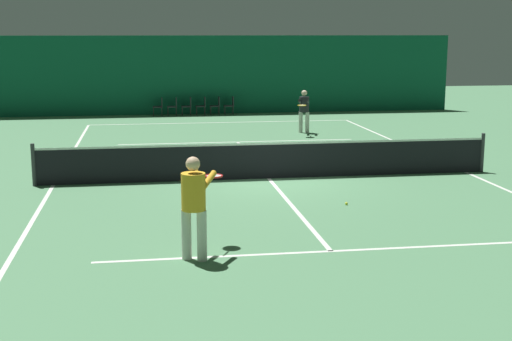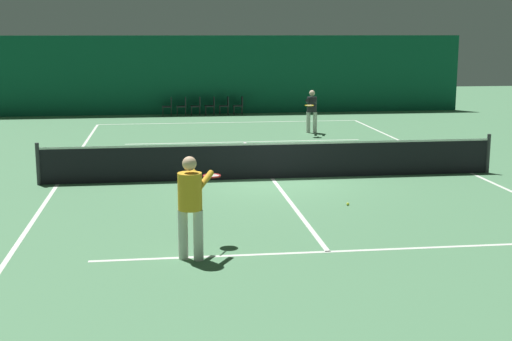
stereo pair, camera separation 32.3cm
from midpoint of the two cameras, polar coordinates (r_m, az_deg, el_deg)
The scene contains 18 objects.
ground_plane at distance 18.72m, azimuth 0.53°, elevation -0.64°, with size 60.00×60.00×0.00m, color #4C7F56.
backdrop_curtain at distance 33.61m, azimuth -3.76°, elevation 7.64°, with size 23.00×0.12×3.63m.
court_line_baseline_far at distance 30.38m, azimuth -3.13°, elevation 3.86°, with size 11.00×0.10×0.00m.
court_line_service_far at distance 24.96m, azimuth -1.86°, elevation 2.30°, with size 8.25×0.10×0.00m.
court_line_service_near at distance 12.65m, azimuth 5.27°, elevation -6.45°, with size 8.25×0.10×0.00m.
court_line_sideline_left at distance 18.65m, azimuth -16.39°, elevation -1.14°, with size 0.10×23.80×0.00m.
court_line_sideline_right at distance 20.34m, azimuth 16.00°, elevation -0.13°, with size 0.10×23.80×0.00m.
court_line_centre at distance 18.72m, azimuth 0.53°, elevation -0.64°, with size 0.10×12.80×0.00m.
tennis_net at distance 18.63m, azimuth 0.53°, elevation 0.89°, with size 12.00×0.10×1.07m.
player_near at distance 11.96m, azimuth -5.72°, elevation -2.36°, with size 0.92×1.42×1.77m.
player_far at distance 27.18m, azimuth 3.52°, elevation 5.01°, with size 0.74×1.37×1.62m.
courtside_chair_0 at distance 33.04m, azimuth -8.03°, elevation 5.19°, with size 0.44×0.44×0.84m.
courtside_chair_1 at distance 33.06m, azimuth -6.89°, elevation 5.22°, with size 0.44×0.44×0.84m.
courtside_chair_2 at distance 33.09m, azimuth -5.75°, elevation 5.25°, with size 0.44×0.44×0.84m.
courtside_chair_3 at distance 33.13m, azimuth -4.61°, elevation 5.28°, with size 0.44×0.44×0.84m.
courtside_chair_4 at distance 33.18m, azimuth -3.48°, elevation 5.30°, with size 0.44×0.44×0.84m.
courtside_chair_5 at distance 33.25m, azimuth -2.35°, elevation 5.32°, with size 0.44×0.44×0.84m.
tennis_ball at distance 15.98m, azimuth 6.67°, elevation -2.64°, with size 0.07×0.07×0.07m.
Camera 1 is at (-3.15, -18.07, 3.79)m, focal length 50.00 mm.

